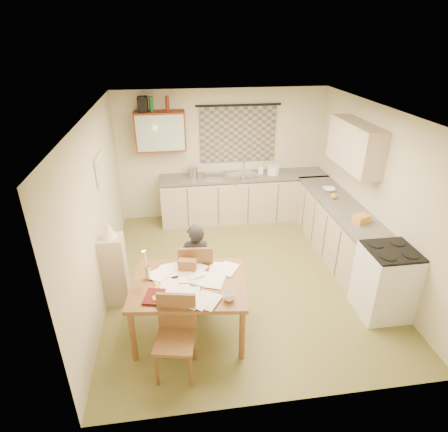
{
  "coord_description": "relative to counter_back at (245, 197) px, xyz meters",
  "views": [
    {
      "loc": [
        -0.96,
        -4.73,
        3.45
      ],
      "look_at": [
        -0.26,
        0.2,
        0.95
      ],
      "focal_mm": 30.0,
      "sensor_mm": 36.0,
      "label": 1
    }
  ],
  "objects": [
    {
      "name": "floor",
      "position": [
        -0.42,
        -1.95,
        -0.46
      ],
      "size": [
        4.0,
        4.5,
        0.02
      ],
      "primitive_type": "cube",
      "color": "brown",
      "rests_on": "ground"
    },
    {
      "name": "ceiling",
      "position": [
        -0.42,
        -1.95,
        2.06
      ],
      "size": [
        4.0,
        4.5,
        0.02
      ],
      "primitive_type": "cube",
      "color": "white",
      "rests_on": "floor"
    },
    {
      "name": "wall_back",
      "position": [
        -0.42,
        0.31,
        0.8
      ],
      "size": [
        4.0,
        0.02,
        2.5
      ],
      "primitive_type": "cube",
      "color": "beige",
      "rests_on": "floor"
    },
    {
      "name": "wall_front",
      "position": [
        -0.42,
        -4.21,
        0.8
      ],
      "size": [
        4.0,
        0.02,
        2.5
      ],
      "primitive_type": "cube",
      "color": "beige",
      "rests_on": "floor"
    },
    {
      "name": "wall_left",
      "position": [
        -2.43,
        -1.95,
        0.8
      ],
      "size": [
        0.02,
        4.5,
        2.5
      ],
      "primitive_type": "cube",
      "color": "beige",
      "rests_on": "floor"
    },
    {
      "name": "wall_right",
      "position": [
        1.59,
        -1.95,
        0.8
      ],
      "size": [
        0.02,
        4.5,
        2.5
      ],
      "primitive_type": "cube",
      "color": "beige",
      "rests_on": "floor"
    },
    {
      "name": "window_blind",
      "position": [
        -0.12,
        0.27,
        1.2
      ],
      "size": [
        1.45,
        0.03,
        1.05
      ],
      "primitive_type": "cube",
      "color": "navy",
      "rests_on": "wall_back"
    },
    {
      "name": "curtain_rod",
      "position": [
        -0.12,
        0.25,
        1.75
      ],
      "size": [
        1.6,
        0.04,
        0.04
      ],
      "primitive_type": "cylinder",
      "rotation": [
        0.0,
        1.57,
        0.0
      ],
      "color": "black",
      "rests_on": "wall_back"
    },
    {
      "name": "wall_cabinet",
      "position": [
        -1.57,
        0.13,
        1.35
      ],
      "size": [
        0.9,
        0.34,
        0.7
      ],
      "primitive_type": "cube",
      "color": "#591D0D",
      "rests_on": "wall_back"
    },
    {
      "name": "wall_cabinet_glass",
      "position": [
        -1.57,
        -0.04,
        1.35
      ],
      "size": [
        0.84,
        0.02,
        0.64
      ],
      "primitive_type": "cube",
      "color": "#99B2A5",
      "rests_on": "wall_back"
    },
    {
      "name": "upper_cabinet_right",
      "position": [
        1.41,
        -1.4,
        1.4
      ],
      "size": [
        0.34,
        1.3,
        0.7
      ],
      "primitive_type": "cube",
      "color": "tan",
      "rests_on": "wall_right"
    },
    {
      "name": "framed_print",
      "position": [
        -2.39,
        -1.55,
        1.25
      ],
      "size": [
        0.04,
        0.5,
        0.4
      ],
      "primitive_type": "cube",
      "color": "beige",
      "rests_on": "wall_left"
    },
    {
      "name": "print_canvas",
      "position": [
        -2.36,
        -1.55,
        1.25
      ],
      "size": [
        0.01,
        0.42,
        0.32
      ],
      "primitive_type": "cube",
      "color": "beige",
      "rests_on": "wall_left"
    },
    {
      "name": "counter_back",
      "position": [
        0.0,
        0.0,
        0.0
      ],
      "size": [
        3.3,
        0.62,
        0.92
      ],
      "color": "tan",
      "rests_on": "floor"
    },
    {
      "name": "counter_right",
      "position": [
        1.28,
        -1.7,
        -0.0
      ],
      "size": [
        0.62,
        2.95,
        0.92
      ],
      "color": "tan",
      "rests_on": "floor"
    },
    {
      "name": "stove",
      "position": [
        1.28,
        -3.03,
        0.03
      ],
      "size": [
        0.63,
        0.63,
        0.98
      ],
      "color": "white",
      "rests_on": "floor"
    },
    {
      "name": "sink",
      "position": [
        -0.07,
        0.0,
        0.43
      ],
      "size": [
        0.68,
        0.62,
        0.1
      ],
      "primitive_type": "cube",
      "rotation": [
        0.0,
        0.0,
        0.37
      ],
      "color": "silver",
      "rests_on": "counter_back"
    },
    {
      "name": "tap",
      "position": [
        -0.01,
        0.18,
        0.61
      ],
      "size": [
        0.03,
        0.03,
        0.28
      ],
      "primitive_type": "cylinder",
      "rotation": [
        0.0,
        0.0,
        0.15
      ],
      "color": "silver",
      "rests_on": "counter_back"
    },
    {
      "name": "dish_rack",
      "position": [
        -0.62,
        -0.0,
        0.5
      ],
      "size": [
        0.39,
        0.34,
        0.06
      ],
      "primitive_type": "cube",
      "rotation": [
        0.0,
        0.0,
        -0.13
      ],
      "color": "silver",
      "rests_on": "counter_back"
    },
    {
      "name": "kettle",
      "position": [
        -1.02,
        0.0,
        0.59
      ],
      "size": [
        0.21,
        0.21,
        0.24
      ],
      "primitive_type": "cylinder",
      "rotation": [
        0.0,
        0.0,
        0.16
      ],
      "color": "silver",
      "rests_on": "counter_back"
    },
    {
      "name": "mixing_bowl",
      "position": [
        0.54,
        0.0,
        0.55
      ],
      "size": [
        0.26,
        0.26,
        0.16
      ],
      "primitive_type": "cylinder",
      "rotation": [
        0.0,
        0.0,
        -0.1
      ],
      "color": "white",
      "rests_on": "counter_back"
    },
    {
      "name": "soap_bottle",
      "position": [
        0.3,
        0.05,
        0.56
      ],
      "size": [
        0.09,
        0.09,
        0.19
      ],
      "primitive_type": "imported",
      "rotation": [
        0.0,
        0.0,
        0.01
      ],
      "color": "white",
      "rests_on": "counter_back"
    },
    {
      "name": "bowl",
      "position": [
        1.28,
        -0.97,
        0.49
      ],
      "size": [
        0.26,
        0.26,
        0.05
      ],
      "primitive_type": "imported",
      "rotation": [
        0.0,
        0.0,
        -0.12
      ],
      "color": "white",
      "rests_on": "counter_right"
    },
    {
      "name": "orange_bag",
      "position": [
        1.28,
        -2.18,
        0.53
      ],
      "size": [
        0.26,
        0.23,
        0.12
      ],
      "primitive_type": "cube",
      "rotation": [
        0.0,
        0.0,
        0.36
      ],
      "color": "#C6872C",
      "rests_on": "counter_right"
    },
    {
      "name": "fruit_orange",
      "position": [
        1.23,
        -1.31,
        0.52
      ],
      "size": [
        0.1,
        0.1,
        0.1
      ],
      "primitive_type": "sphere",
      "color": "#C6872C",
      "rests_on": "counter_right"
    },
    {
      "name": "speaker",
      "position": [
        -1.84,
        0.13,
        1.83
      ],
      "size": [
        0.17,
        0.21,
        0.26
      ],
      "primitive_type": "cube",
      "rotation": [
        0.0,
        0.0,
        -0.07
      ],
      "color": "black",
      "rests_on": "wall_cabinet"
    },
    {
      "name": "bottle_green",
      "position": [
        -1.69,
        0.13,
        1.83
      ],
      "size": [
        0.08,
        0.08,
        0.26
      ],
      "primitive_type": "cylinder",
      "rotation": [
        0.0,
        0.0,
        -0.11
      ],
      "color": "#195926",
      "rests_on": "wall_cabinet"
    },
    {
      "name": "bottle_brown",
      "position": [
        -1.41,
        0.13,
        1.83
      ],
      "size": [
        0.07,
        0.07,
        0.26
      ],
      "primitive_type": "cylinder",
      "rotation": [
        0.0,
        0.0,
        -0.0
      ],
      "color": "#591D0D",
      "rests_on": "wall_cabinet"
    },
    {
      "name": "dining_table",
      "position": [
        -1.28,
        -3.04,
        -0.07
      ],
      "size": [
        1.47,
        1.19,
        0.75
      ],
      "rotation": [
        0.0,
        0.0,
        -0.12
      ],
      "color": "brown",
      "rests_on": "floor"
    },
    {
      "name": "chair_far",
      "position": [
        -1.16,
        -2.48,
        -0.15
      ],
      "size": [
        0.48,
        0.48,
        0.99
      ],
      "rotation": [
        0.0,
        0.0,
        3.06
      ],
      "color": "brown",
      "rests_on": "floor"
    },
    {
      "name": "chair_near",
      "position": [
        -1.47,
        -3.64,
        -0.16
      ],
      "size": [
        0.5,
        0.5,
        0.94
      ],
      "rotation": [
        0.0,
        0.0,
        -0.2
      ],
      "color": "brown",
      "rests_on": "floor"
    },
    {
      "name": "person",
      "position": [
        -1.16,
        -2.47,
        0.16
      ],
      "size": [
        0.48,
        0.35,
        1.23
      ],
      "primitive_type": "imported",
      "rotation": [
        0.0,
        0.0,
        3.21
      ],
      "color": "black",
      "rests_on": "floor"
    },
    {
      "name": "shelf_stand",
      "position": [
        -2.26,
        -2.29,
        0.06
      ],
      "size": [
        0.32,
        0.3,
        1.02
      ],
      "primitive_type": "cube",
      "color": "tan",
      "rests_on": "floor"
    },
    {
      "name": "lampshade",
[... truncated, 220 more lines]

